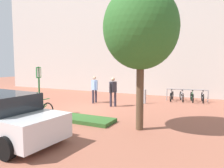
{
  "coord_description": "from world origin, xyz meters",
  "views": [
    {
      "loc": [
        6.26,
        -9.97,
        2.49
      ],
      "look_at": [
        0.78,
        1.32,
        1.31
      ],
      "focal_mm": 33.98,
      "sensor_mm": 36.0,
      "label": 1
    }
  ],
  "objects_px": {
    "tree_sidewalk": "(141,28)",
    "bike_rack_cluster": "(187,96)",
    "person_suited_dark": "(113,90)",
    "person_shirt_blue": "(94,88)",
    "parking_sign_post": "(39,84)",
    "bollard_steel": "(145,96)",
    "bike_at_sign": "(41,108)",
    "car_white_hatch": "(3,117)"
  },
  "relations": [
    {
      "from": "bollard_steel",
      "to": "car_white_hatch",
      "type": "relative_size",
      "value": 0.2
    },
    {
      "from": "tree_sidewalk",
      "to": "person_shirt_blue",
      "type": "height_order",
      "value": "tree_sidewalk"
    },
    {
      "from": "parking_sign_post",
      "to": "person_suited_dark",
      "type": "relative_size",
      "value": 1.38
    },
    {
      "from": "bike_at_sign",
      "to": "bollard_steel",
      "type": "distance_m",
      "value": 6.36
    },
    {
      "from": "parking_sign_post",
      "to": "bike_rack_cluster",
      "type": "distance_m",
      "value": 9.45
    },
    {
      "from": "bike_at_sign",
      "to": "car_white_hatch",
      "type": "bearing_deg",
      "value": -65.6
    },
    {
      "from": "person_shirt_blue",
      "to": "car_white_hatch",
      "type": "bearing_deg",
      "value": -84.51
    },
    {
      "from": "person_suited_dark",
      "to": "person_shirt_blue",
      "type": "relative_size",
      "value": 1.0
    },
    {
      "from": "car_white_hatch",
      "to": "bike_at_sign",
      "type": "bearing_deg",
      "value": 114.4
    },
    {
      "from": "tree_sidewalk",
      "to": "person_suited_dark",
      "type": "height_order",
      "value": "tree_sidewalk"
    },
    {
      "from": "bike_at_sign",
      "to": "bollard_steel",
      "type": "bearing_deg",
      "value": 54.13
    },
    {
      "from": "bike_rack_cluster",
      "to": "tree_sidewalk",
      "type": "bearing_deg",
      "value": -96.93
    },
    {
      "from": "bike_at_sign",
      "to": "car_white_hatch",
      "type": "relative_size",
      "value": 0.38
    },
    {
      "from": "tree_sidewalk",
      "to": "bike_rack_cluster",
      "type": "xyz_separation_m",
      "value": [
        0.88,
        7.25,
        -3.44
      ]
    },
    {
      "from": "bike_at_sign",
      "to": "person_suited_dark",
      "type": "xyz_separation_m",
      "value": [
        2.32,
        3.41,
        0.63
      ]
    },
    {
      "from": "parking_sign_post",
      "to": "bike_at_sign",
      "type": "distance_m",
      "value": 1.2
    },
    {
      "from": "bike_at_sign",
      "to": "car_white_hatch",
      "type": "height_order",
      "value": "car_white_hatch"
    },
    {
      "from": "car_white_hatch",
      "to": "person_suited_dark",
      "type": "bearing_deg",
      "value": 82.06
    },
    {
      "from": "person_suited_dark",
      "to": "person_shirt_blue",
      "type": "bearing_deg",
      "value": 160.71
    },
    {
      "from": "person_shirt_blue",
      "to": "bike_at_sign",
      "type": "bearing_deg",
      "value": -100.43
    },
    {
      "from": "parking_sign_post",
      "to": "car_white_hatch",
      "type": "relative_size",
      "value": 0.54
    },
    {
      "from": "bollard_steel",
      "to": "car_white_hatch",
      "type": "xyz_separation_m",
      "value": [
        -2.32,
        -8.26,
        0.31
      ]
    },
    {
      "from": "tree_sidewalk",
      "to": "bike_rack_cluster",
      "type": "height_order",
      "value": "tree_sidewalk"
    },
    {
      "from": "tree_sidewalk",
      "to": "bollard_steel",
      "type": "distance_m",
      "value": 6.4
    },
    {
      "from": "parking_sign_post",
      "to": "person_shirt_blue",
      "type": "distance_m",
      "value": 4.13
    },
    {
      "from": "car_white_hatch",
      "to": "tree_sidewalk",
      "type": "bearing_deg",
      "value": 38.68
    },
    {
      "from": "tree_sidewalk",
      "to": "person_suited_dark",
      "type": "bearing_deg",
      "value": 128.61
    },
    {
      "from": "bike_at_sign",
      "to": "bollard_steel",
      "type": "relative_size",
      "value": 1.87
    },
    {
      "from": "bollard_steel",
      "to": "parking_sign_post",
      "type": "bearing_deg",
      "value": -125.58
    },
    {
      "from": "person_suited_dark",
      "to": "parking_sign_post",
      "type": "bearing_deg",
      "value": -123.78
    },
    {
      "from": "person_suited_dark",
      "to": "car_white_hatch",
      "type": "xyz_separation_m",
      "value": [
        -0.91,
        -6.52,
        -0.23
      ]
    },
    {
      "from": "bike_at_sign",
      "to": "bollard_steel",
      "type": "xyz_separation_m",
      "value": [
        3.73,
        5.15,
        0.1
      ]
    },
    {
      "from": "parking_sign_post",
      "to": "car_white_hatch",
      "type": "bearing_deg",
      "value": -65.27
    },
    {
      "from": "tree_sidewalk",
      "to": "bollard_steel",
      "type": "height_order",
      "value": "tree_sidewalk"
    },
    {
      "from": "bollard_steel",
      "to": "person_shirt_blue",
      "type": "height_order",
      "value": "person_shirt_blue"
    },
    {
      "from": "bike_at_sign",
      "to": "person_suited_dark",
      "type": "distance_m",
      "value": 4.18
    },
    {
      "from": "person_suited_dark",
      "to": "person_shirt_blue",
      "type": "distance_m",
      "value": 1.68
    },
    {
      "from": "parking_sign_post",
      "to": "person_shirt_blue",
      "type": "xyz_separation_m",
      "value": [
        0.73,
        4.02,
        -0.57
      ]
    },
    {
      "from": "tree_sidewalk",
      "to": "bike_at_sign",
      "type": "bearing_deg",
      "value": 178.64
    },
    {
      "from": "parking_sign_post",
      "to": "bike_rack_cluster",
      "type": "bearing_deg",
      "value": 50.0
    },
    {
      "from": "tree_sidewalk",
      "to": "person_shirt_blue",
      "type": "distance_m",
      "value": 6.64
    },
    {
      "from": "parking_sign_post",
      "to": "bollard_steel",
      "type": "bearing_deg",
      "value": 54.42
    }
  ]
}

